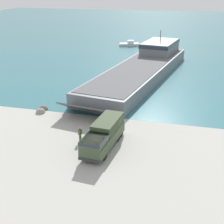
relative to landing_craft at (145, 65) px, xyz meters
The scene contains 8 objects.
ground_plane 28.30m from the landing_craft, 88.15° to the right, with size 240.00×240.00×0.00m, color #A8A59E.
water_surface 66.97m from the landing_craft, 89.22° to the left, with size 240.00×180.00×0.01m, color #336B75.
landing_craft is the anchor object (origin of this frame).
military_truck 31.11m from the landing_craft, 89.30° to the right, with size 3.05×8.24×2.84m.
soldier_on_ramp 30.62m from the landing_craft, 94.89° to the right, with size 0.42×0.50×1.78m.
moored_boat_b 30.17m from the landing_craft, 107.34° to the left, with size 6.07×4.04×1.57m.
shoreline_rock_a 26.32m from the landing_craft, 114.60° to the right, with size 1.33×1.33×1.33m, color gray.
shoreline_rock_b 25.28m from the landing_craft, 116.05° to the right, with size 1.28×1.28×1.28m, color #66605B.
Camera 1 is at (8.02, -32.26, 16.83)m, focal length 50.00 mm.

